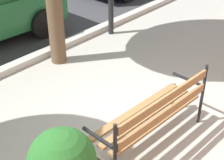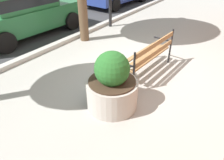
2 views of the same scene
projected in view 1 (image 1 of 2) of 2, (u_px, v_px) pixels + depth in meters
ground_plane at (139, 135)px, 4.76m from camera, size 80.00×80.00×0.00m
curb_stone at (14, 66)px, 6.34m from camera, size 60.00×0.20×0.12m
park_bench at (154, 113)px, 4.30m from camera, size 1.83×0.65×0.95m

